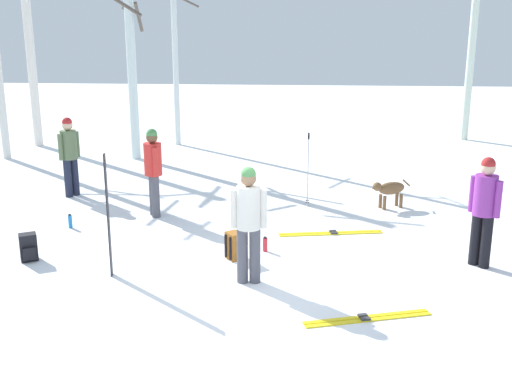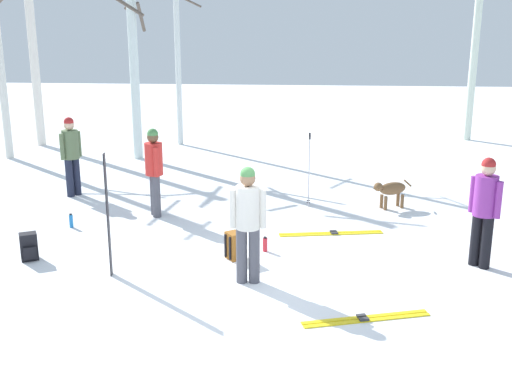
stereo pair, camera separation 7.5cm
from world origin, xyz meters
The scene contains 18 objects.
ground_plane centered at (0.00, 0.00, 0.00)m, with size 60.00×60.00×0.00m, color white.
person_0 centered at (3.49, 1.19, 0.98)m, with size 0.39×0.40×1.72m.
person_1 centered at (-0.01, 0.28, 0.98)m, with size 0.52×0.34×1.72m.
person_2 centered at (-2.11, 3.32, 0.98)m, with size 0.34×0.48×1.72m.
person_3 centered at (-4.24, 4.60, 0.98)m, with size 0.34×0.45×1.72m.
dog centered at (2.49, 4.22, 0.39)m, with size 0.83×0.47×0.57m.
ski_pair_planted_2 centered at (-2.06, 0.36, 0.92)m, with size 0.04×0.14×1.85m.
ski_pair_lying_0 centered at (1.26, 2.52, 0.01)m, with size 1.86×0.51×0.05m.
ski_pair_lying_1 centered at (1.60, -0.77, 0.01)m, with size 1.66×0.66×0.05m.
ski_poles_0 centered at (0.84, 4.32, 0.79)m, with size 0.07×0.26×1.49m.
backpack_0 centered at (-0.31, 1.17, 0.21)m, with size 0.34×0.34×0.44m.
backpack_1 centered at (-3.54, 0.85, 0.21)m, with size 0.32×0.34×0.44m.
water_bottle_0 centered at (0.15, 1.55, 0.12)m, with size 0.08×0.08×0.25m.
water_bottle_1 centered at (-3.49, 2.47, 0.13)m, with size 0.07×0.07×0.26m.
birch_tree_1 centered at (-7.37, 10.11, 3.28)m, with size 1.74×1.72×6.31m.
birch_tree_2 centered at (-3.89, 8.48, 3.18)m, with size 1.38×1.51×6.67m.
birch_tree_3 centered at (-3.13, 10.61, 3.76)m, with size 1.26×1.27×7.33m.
birch_tree_4 centered at (5.88, 12.20, 3.94)m, with size 1.57×1.58×7.69m.
Camera 2 is at (0.83, -8.00, 3.62)m, focal length 43.45 mm.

